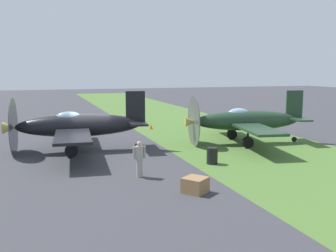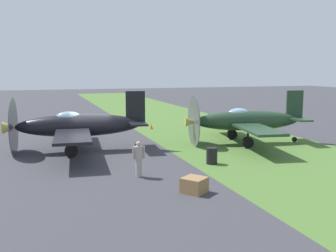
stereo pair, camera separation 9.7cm
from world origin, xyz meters
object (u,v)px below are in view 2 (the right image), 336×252
at_px(ground_crew_chief, 139,158).
at_px(runway_marker_cone, 151,126).
at_px(airplane_lead, 77,125).
at_px(airplane_wingman, 245,121).
at_px(fuel_drum, 212,156).
at_px(supply_crate, 194,185).

xyz_separation_m(ground_crew_chief, runway_marker_cone, (14.33, -4.69, -0.69)).
distance_m(airplane_lead, airplane_wingman, 11.32).
height_order(airplane_wingman, fuel_drum, airplane_wingman).
bearing_deg(runway_marker_cone, supply_crate, 169.95).
height_order(airplane_lead, ground_crew_chief, airplane_lead).
bearing_deg(ground_crew_chief, runway_marker_cone, -111.51).
xyz_separation_m(ground_crew_chief, fuel_drum, (1.25, -4.40, -0.46)).
relative_size(airplane_wingman, supply_crate, 11.99).
distance_m(airplane_wingman, runway_marker_cone, 9.56).
bearing_deg(airplane_wingman, airplane_lead, 94.09).
bearing_deg(supply_crate, airplane_lead, 20.93).
relative_size(airplane_wingman, fuel_drum, 11.99).
relative_size(airplane_wingman, runway_marker_cone, 24.53).
distance_m(ground_crew_chief, runway_marker_cone, 15.09).
bearing_deg(airplane_lead, runway_marker_cone, -38.28).
distance_m(supply_crate, runway_marker_cone, 17.64).
bearing_deg(airplane_wingman, ground_crew_chief, 132.39).
distance_m(ground_crew_chief, fuel_drum, 4.60).
xyz_separation_m(airplane_lead, airplane_wingman, (-1.00, -11.27, -0.04)).
bearing_deg(ground_crew_chief, supply_crate, 114.62).
xyz_separation_m(fuel_drum, runway_marker_cone, (13.07, -0.29, -0.23)).
xyz_separation_m(airplane_lead, fuel_drum, (-5.69, -6.60, -1.18)).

